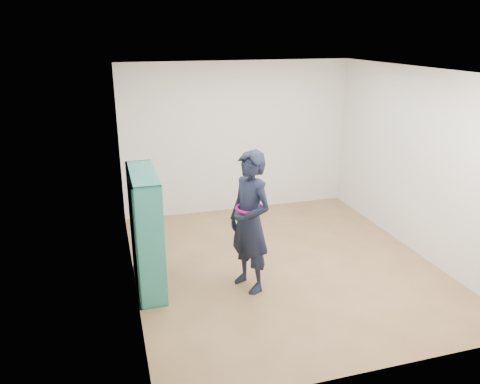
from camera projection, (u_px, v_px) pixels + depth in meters
name	position (u px, v px, depth m)	size (l,w,h in m)	color
floor	(283.00, 264.00, 6.47)	(4.50, 4.50, 0.00)	brown
ceiling	(289.00, 71.00, 5.62)	(4.50, 4.50, 0.00)	white
wall_left	(128.00, 188.00, 5.51)	(0.02, 4.50, 2.60)	silver
wall_right	(418.00, 163.00, 6.57)	(0.02, 4.50, 2.60)	silver
wall_back	(238.00, 138.00, 8.09)	(4.00, 0.02, 2.60)	silver
wall_front	(383.00, 247.00, 4.00)	(4.00, 0.02, 2.60)	silver
bookshelf	(144.00, 233.00, 5.70)	(0.33, 1.12, 1.49)	teal
person	(250.00, 222.00, 5.61)	(0.64, 0.75, 1.76)	black
smartphone	(237.00, 214.00, 5.55)	(0.04, 0.09, 0.12)	silver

